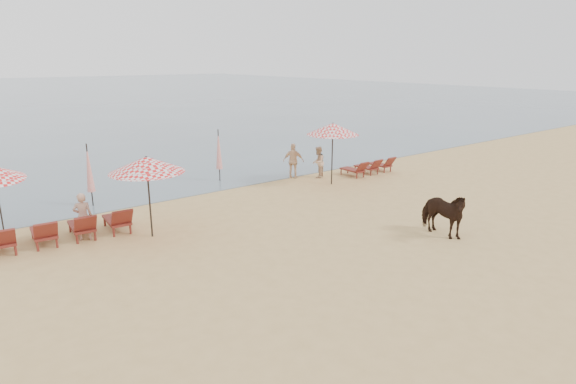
# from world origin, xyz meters

# --- Properties ---
(ground) EXTENTS (120.00, 120.00, 0.00)m
(ground) POSITION_xyz_m (0.00, 0.00, 0.00)
(ground) COLOR tan
(ground) RESTS_ON ground
(lounger_cluster_left) EXTENTS (4.02, 1.97, 0.62)m
(lounger_cluster_left) POSITION_xyz_m (-6.52, 7.79, 0.43)
(lounger_cluster_left) COLOR maroon
(lounger_cluster_left) RESTS_ON ground
(lounger_cluster_right) EXTENTS (2.47, 1.47, 0.54)m
(lounger_cluster_right) POSITION_xyz_m (7.56, 8.32, 0.37)
(lounger_cluster_right) COLOR maroon
(lounger_cluster_right) RESTS_ON ground
(umbrella_open_left_a) EXTENTS (2.28, 2.28, 2.60)m
(umbrella_open_left_a) POSITION_xyz_m (-4.21, 6.60, 2.33)
(umbrella_open_left_a) COLOR black
(umbrella_open_left_a) RESTS_ON ground
(umbrella_open_right) EXTENTS (2.26, 2.26, 2.76)m
(umbrella_open_right) POSITION_xyz_m (4.76, 7.98, 2.48)
(umbrella_open_right) COLOR black
(umbrella_open_right) RESTS_ON ground
(umbrella_closed_left) EXTENTS (0.30, 0.30, 2.42)m
(umbrella_closed_left) POSITION_xyz_m (-4.74, 11.05, 1.49)
(umbrella_closed_left) COLOR black
(umbrella_closed_left) RESTS_ON ground
(umbrella_closed_right) EXTENTS (0.29, 0.29, 2.39)m
(umbrella_closed_right) POSITION_xyz_m (1.06, 11.51, 1.47)
(umbrella_closed_right) COLOR black
(umbrella_closed_right) RESTS_ON ground
(cow) EXTENTS (0.83, 1.78, 1.49)m
(cow) POSITION_xyz_m (3.10, 1.06, 0.75)
(cow) COLOR black
(cow) RESTS_ON ground
(beachgoer_left) EXTENTS (0.64, 0.52, 1.51)m
(beachgoer_left) POSITION_xyz_m (-5.97, 7.59, 0.76)
(beachgoer_left) COLOR tan
(beachgoer_left) RESTS_ON ground
(beachgoer_right_a) EXTENTS (0.91, 0.86, 1.48)m
(beachgoer_right_a) POSITION_xyz_m (5.11, 9.30, 0.74)
(beachgoer_right_a) COLOR tan
(beachgoer_right_a) RESTS_ON ground
(beachgoer_right_b) EXTENTS (0.97, 0.96, 1.65)m
(beachgoer_right_b) POSITION_xyz_m (4.09, 9.90, 0.82)
(beachgoer_right_b) COLOR #E1B58C
(beachgoer_right_b) RESTS_ON ground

